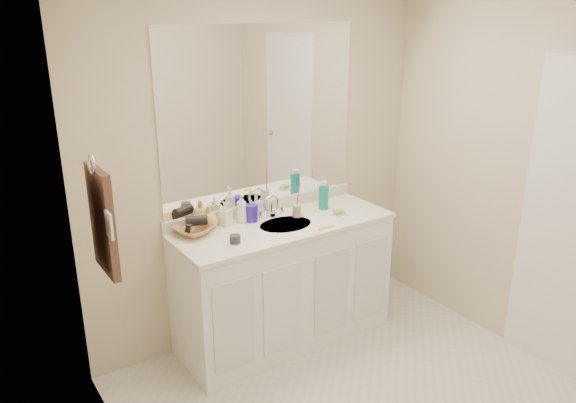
% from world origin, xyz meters
% --- Properties ---
extents(wall_back, '(2.60, 0.02, 2.40)m').
position_xyz_m(wall_back, '(0.00, 1.30, 1.20)').
color(wall_back, beige).
rests_on(wall_back, floor).
extents(wall_left, '(0.02, 2.60, 2.40)m').
position_xyz_m(wall_left, '(-1.30, 0.00, 1.20)').
color(wall_left, beige).
rests_on(wall_left, floor).
extents(wall_right, '(0.02, 2.60, 2.40)m').
position_xyz_m(wall_right, '(1.30, 0.00, 1.20)').
color(wall_right, beige).
rests_on(wall_right, floor).
extents(vanity_cabinet, '(1.50, 0.55, 0.85)m').
position_xyz_m(vanity_cabinet, '(0.00, 1.02, 0.42)').
color(vanity_cabinet, white).
rests_on(vanity_cabinet, floor).
extents(countertop, '(1.52, 0.57, 0.03)m').
position_xyz_m(countertop, '(0.00, 1.02, 0.86)').
color(countertop, white).
rests_on(countertop, vanity_cabinet).
extents(backsplash, '(1.52, 0.03, 0.08)m').
position_xyz_m(backsplash, '(0.00, 1.29, 0.92)').
color(backsplash, silver).
rests_on(backsplash, countertop).
extents(sink_basin, '(0.37, 0.37, 0.02)m').
position_xyz_m(sink_basin, '(0.00, 1.00, 0.87)').
color(sink_basin, '#B9B4A1').
rests_on(sink_basin, countertop).
extents(faucet, '(0.02, 0.02, 0.11)m').
position_xyz_m(faucet, '(0.00, 1.18, 0.94)').
color(faucet, silver).
rests_on(faucet, countertop).
extents(mirror, '(1.48, 0.01, 1.20)m').
position_xyz_m(mirror, '(0.00, 1.29, 1.56)').
color(mirror, white).
rests_on(mirror, wall_back).
extents(blue_mug, '(0.11, 0.11, 0.12)m').
position_xyz_m(blue_mug, '(-0.16, 1.18, 0.94)').
color(blue_mug, '#2C17A3').
rests_on(blue_mug, countertop).
extents(tan_cup, '(0.08, 0.08, 0.09)m').
position_xyz_m(tan_cup, '(0.15, 1.08, 0.92)').
color(tan_cup, beige).
rests_on(tan_cup, countertop).
extents(toothbrush, '(0.02, 0.04, 0.21)m').
position_xyz_m(toothbrush, '(0.16, 1.08, 1.03)').
color(toothbrush, '#EA3D82').
rests_on(toothbrush, tan_cup).
extents(mouthwash_bottle, '(0.07, 0.07, 0.17)m').
position_xyz_m(mouthwash_bottle, '(0.40, 1.11, 0.97)').
color(mouthwash_bottle, '#0B8977').
rests_on(mouthwash_bottle, countertop).
extents(soap_dish, '(0.09, 0.08, 0.01)m').
position_xyz_m(soap_dish, '(0.41, 0.95, 0.89)').
color(soap_dish, silver).
rests_on(soap_dish, countertop).
extents(green_soap, '(0.07, 0.06, 0.02)m').
position_xyz_m(green_soap, '(0.41, 0.95, 0.90)').
color(green_soap, '#8AC831').
rests_on(green_soap, soap_dish).
extents(orange_comb, '(0.13, 0.03, 0.01)m').
position_xyz_m(orange_comb, '(0.19, 0.80, 0.88)').
color(orange_comb, yellow).
rests_on(orange_comb, countertop).
extents(dark_jar, '(0.09, 0.09, 0.05)m').
position_xyz_m(dark_jar, '(-0.43, 0.92, 0.90)').
color(dark_jar, '#2B2C30').
rests_on(dark_jar, countertop).
extents(soap_bottle_white, '(0.08, 0.08, 0.20)m').
position_xyz_m(soap_bottle_white, '(-0.22, 1.21, 0.98)').
color(soap_bottle_white, white).
rests_on(soap_bottle_white, countertop).
extents(soap_bottle_cream, '(0.10, 0.10, 0.16)m').
position_xyz_m(soap_bottle_cream, '(-0.34, 1.22, 0.96)').
color(soap_bottle_cream, '#F2F1C5').
rests_on(soap_bottle_cream, countertop).
extents(soap_bottle_yellow, '(0.12, 0.12, 0.15)m').
position_xyz_m(soap_bottle_yellow, '(-0.46, 1.23, 0.96)').
color(soap_bottle_yellow, '#D6B453').
rests_on(soap_bottle_yellow, countertop).
extents(wicker_basket, '(0.30, 0.30, 0.06)m').
position_xyz_m(wicker_basket, '(-0.58, 1.19, 0.91)').
color(wicker_basket, '#AE7A46').
rests_on(wicker_basket, countertop).
extents(hair_dryer, '(0.15, 0.11, 0.07)m').
position_xyz_m(hair_dryer, '(-0.56, 1.19, 0.97)').
color(hair_dryer, black).
rests_on(hair_dryer, wicker_basket).
extents(towel_ring, '(0.01, 0.11, 0.11)m').
position_xyz_m(towel_ring, '(-1.27, 0.77, 1.55)').
color(towel_ring, silver).
rests_on(towel_ring, wall_left).
extents(hand_towel, '(0.04, 0.32, 0.55)m').
position_xyz_m(hand_towel, '(-1.25, 0.77, 1.25)').
color(hand_towel, '#32201B').
rests_on(hand_towel, towel_ring).
extents(switch_plate, '(0.01, 0.08, 0.13)m').
position_xyz_m(switch_plate, '(-1.27, 0.57, 1.30)').
color(switch_plate, silver).
rests_on(switch_plate, wall_left).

